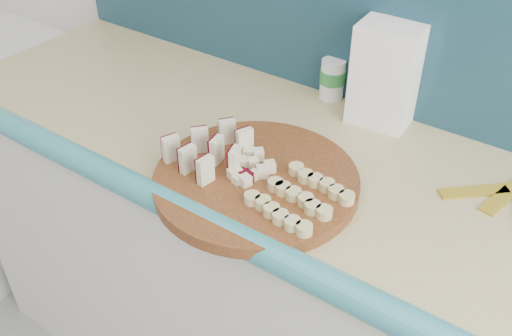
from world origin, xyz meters
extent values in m
cube|color=silver|center=(0.10, 1.50, 0.44)|extent=(2.20, 0.60, 0.88)
cube|color=tan|center=(0.10, 1.50, 0.90)|extent=(2.20, 0.60, 0.03)
cube|color=teal|center=(0.10, 1.20, 0.90)|extent=(2.20, 0.06, 0.03)
cube|color=teal|center=(0.10, 1.79, 1.16)|extent=(2.20, 0.02, 0.50)
cylinder|color=#47210F|center=(-0.06, 1.35, 0.92)|extent=(0.49, 0.49, 0.03)
cube|color=beige|center=(-0.24, 1.29, 0.97)|extent=(0.02, 0.04, 0.06)
cube|color=#400411|center=(-0.24, 1.29, 0.97)|extent=(0.01, 0.04, 0.06)
cube|color=beige|center=(-0.21, 1.35, 0.97)|extent=(0.02, 0.04, 0.06)
cube|color=#400411|center=(-0.22, 1.35, 0.97)|extent=(0.01, 0.04, 0.06)
cube|color=beige|center=(-0.18, 1.41, 0.97)|extent=(0.02, 0.04, 0.06)
cube|color=#400411|center=(-0.19, 1.41, 0.97)|extent=(0.01, 0.04, 0.06)
cube|color=beige|center=(-0.18, 1.28, 0.97)|extent=(0.02, 0.04, 0.06)
cube|color=#400411|center=(-0.19, 1.28, 0.97)|extent=(0.01, 0.04, 0.06)
cube|color=beige|center=(-0.15, 1.34, 0.97)|extent=(0.02, 0.04, 0.06)
cube|color=#400411|center=(-0.16, 1.34, 0.97)|extent=(0.01, 0.04, 0.06)
cube|color=beige|center=(-0.13, 1.40, 0.97)|extent=(0.02, 0.04, 0.06)
cube|color=#400411|center=(-0.14, 1.40, 0.97)|extent=(0.01, 0.04, 0.06)
cube|color=beige|center=(-0.13, 1.27, 0.97)|extent=(0.02, 0.04, 0.06)
cube|color=#400411|center=(-0.14, 1.27, 0.97)|extent=(0.01, 0.04, 0.06)
cube|color=beige|center=(-0.10, 1.33, 0.97)|extent=(0.02, 0.04, 0.06)
cube|color=#400411|center=(-0.11, 1.33, 0.97)|extent=(0.01, 0.04, 0.06)
cube|color=#FFF7CB|center=(-0.08, 1.35, 0.95)|extent=(0.02, 0.02, 0.02)
cube|color=#FFF7CB|center=(-0.07, 1.36, 0.95)|extent=(0.02, 0.02, 0.02)
cube|color=#400411|center=(-0.07, 1.37, 0.95)|extent=(0.02, 0.02, 0.02)
cube|color=#FFF7CB|center=(-0.08, 1.36, 0.95)|extent=(0.02, 0.02, 0.02)
cube|color=#FFF7CB|center=(-0.09, 1.37, 0.95)|extent=(0.02, 0.02, 0.02)
cube|color=#FFF7CB|center=(-0.10, 1.38, 0.95)|extent=(0.02, 0.02, 0.02)
cube|color=#FFF7CB|center=(-0.09, 1.36, 0.95)|extent=(0.02, 0.02, 0.02)
cube|color=#FFF7CB|center=(-0.10, 1.35, 0.95)|extent=(0.02, 0.02, 0.02)
cube|color=#400411|center=(-0.11, 1.34, 0.95)|extent=(0.02, 0.02, 0.02)
cube|color=#FFF7CB|center=(-0.10, 1.34, 0.95)|extent=(0.02, 0.02, 0.02)
cube|color=#FFF7CB|center=(-0.09, 1.33, 0.95)|extent=(0.02, 0.02, 0.02)
cube|color=#FFF7CB|center=(-0.08, 1.34, 0.95)|extent=(0.02, 0.02, 0.02)
cube|color=#FFF7CB|center=(-0.08, 1.34, 0.95)|extent=(0.02, 0.02, 0.02)
cube|color=#FFF7CB|center=(-0.06, 1.34, 0.95)|extent=(0.02, 0.02, 0.02)
cylinder|color=#CCBB7C|center=(-0.02, 1.28, 0.95)|extent=(0.03, 0.03, 0.02)
cylinder|color=#CCBB7C|center=(0.01, 1.27, 0.95)|extent=(0.03, 0.03, 0.02)
cylinder|color=#CCBB7C|center=(0.03, 1.27, 0.95)|extent=(0.03, 0.03, 0.02)
cylinder|color=#CCBB7C|center=(0.06, 1.26, 0.95)|extent=(0.03, 0.03, 0.02)
cylinder|color=#CCBB7C|center=(0.08, 1.26, 0.95)|extent=(0.03, 0.03, 0.02)
cylinder|color=#CCBB7C|center=(0.11, 1.26, 0.95)|extent=(0.03, 0.03, 0.02)
cylinder|color=#CCBB7C|center=(-0.01, 1.34, 0.95)|extent=(0.03, 0.03, 0.02)
cylinder|color=#CCBB7C|center=(0.02, 1.33, 0.95)|extent=(0.03, 0.03, 0.02)
cylinder|color=#CCBB7C|center=(0.04, 1.33, 0.95)|extent=(0.03, 0.03, 0.02)
cylinder|color=#CCBB7C|center=(0.07, 1.33, 0.95)|extent=(0.03, 0.03, 0.02)
cylinder|color=#CCBB7C|center=(0.09, 1.32, 0.95)|extent=(0.03, 0.03, 0.02)
cylinder|color=#CCBB7C|center=(0.12, 1.32, 0.95)|extent=(0.03, 0.03, 0.02)
cylinder|color=#CCBB7C|center=(0.00, 1.40, 0.95)|extent=(0.03, 0.03, 0.02)
cylinder|color=#CCBB7C|center=(0.03, 1.40, 0.95)|extent=(0.03, 0.03, 0.02)
cylinder|color=#CCBB7C|center=(0.05, 1.39, 0.95)|extent=(0.03, 0.03, 0.02)
cylinder|color=#CCBB7C|center=(0.08, 1.39, 0.95)|extent=(0.03, 0.03, 0.02)
cylinder|color=#CCBB7C|center=(0.10, 1.38, 0.95)|extent=(0.03, 0.03, 0.02)
cylinder|color=#CCBB7C|center=(0.13, 1.38, 0.95)|extent=(0.03, 0.03, 0.02)
cube|color=white|center=(0.04, 1.73, 1.03)|extent=(0.15, 0.11, 0.24)
cylinder|color=white|center=(-0.11, 1.76, 0.96)|extent=(0.06, 0.06, 0.10)
cylinder|color=#338E43|center=(-0.11, 1.76, 0.97)|extent=(0.06, 0.06, 0.03)
cube|color=gold|center=(0.32, 1.58, 0.91)|extent=(0.13, 0.12, 0.01)
cube|color=gold|center=(0.37, 1.60, 0.91)|extent=(0.06, 0.15, 0.01)
camera|label=1|loc=(0.47, 0.59, 1.64)|focal=40.00mm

